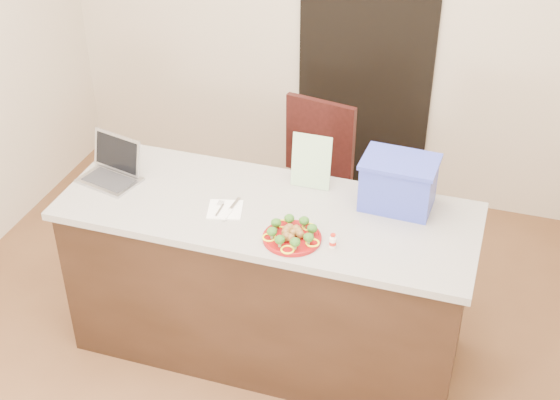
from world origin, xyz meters
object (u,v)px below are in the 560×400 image
(plate, at_px, (292,238))
(blue_box, at_px, (398,183))
(laptop, at_px, (113,167))
(chair, at_px, (314,173))
(island, at_px, (268,280))
(yogurt_bottle, at_px, (333,242))
(napkin, at_px, (225,209))

(plate, bearing_deg, blue_box, 46.44)
(laptop, bearing_deg, chair, 60.85)
(island, relative_size, blue_box, 5.57)
(blue_box, xyz_separation_m, chair, (-0.61, 0.71, -0.48))
(yogurt_bottle, relative_size, laptop, 0.21)
(yogurt_bottle, bearing_deg, blue_box, 63.27)
(island, xyz_separation_m, blue_box, (0.60, 0.22, 0.59))
(laptop, height_order, chair, laptop)
(island, xyz_separation_m, laptop, (-0.85, 0.03, 0.51))
(plate, relative_size, laptop, 0.81)
(chair, bearing_deg, laptop, -122.78)
(laptop, bearing_deg, island, 11.63)
(yogurt_bottle, bearing_deg, plate, -179.08)
(chair, bearing_deg, blue_box, -39.14)
(plate, height_order, napkin, plate)
(napkin, height_order, chair, chair)
(yogurt_bottle, height_order, blue_box, blue_box)
(island, distance_m, chair, 0.94)
(napkin, relative_size, blue_box, 0.44)
(napkin, relative_size, chair, 0.16)
(chair, bearing_deg, yogurt_bottle, -60.45)
(island, bearing_deg, chair, 90.82)
(island, xyz_separation_m, yogurt_bottle, (0.38, -0.20, 0.49))
(laptop, distance_m, blue_box, 1.46)
(yogurt_bottle, bearing_deg, chair, 109.30)
(laptop, bearing_deg, yogurt_bottle, 2.98)
(napkin, height_order, laptop, laptop)
(island, height_order, chair, chair)
(island, bearing_deg, plate, -47.24)
(laptop, bearing_deg, plate, 0.87)
(yogurt_bottle, distance_m, blue_box, 0.49)
(plate, relative_size, chair, 0.27)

